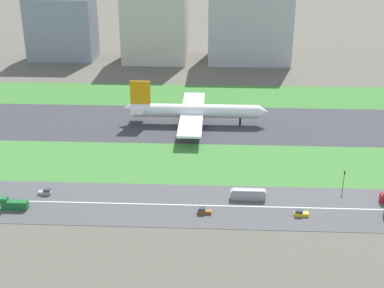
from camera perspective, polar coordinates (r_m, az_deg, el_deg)
ground_plane at (r=243.66m, az=0.36°, el=2.13°), size 800.00×800.00×0.00m
runway at (r=243.64m, az=0.36°, el=2.14°), size 280.00×46.00×0.10m
grass_median_north at (r=282.19m, az=0.70°, el=5.17°), size 280.00×36.00×0.10m
grass_median_south at (r=206.04m, az=-0.12°, el=-2.02°), size 280.00×36.00×0.10m
highway at (r=177.74m, az=-0.63°, el=-6.46°), size 280.00×28.00×0.10m
highway_centerline at (r=177.71m, az=-0.63°, el=-6.45°), size 266.00×0.50×0.01m
airliner at (r=241.50m, az=0.08°, el=3.51°), size 65.00×56.00×19.70m
car_3 at (r=190.25m, az=-15.20°, el=-4.92°), size 4.40×1.80×2.00m
car_0 at (r=172.78m, az=1.25°, el=-7.08°), size 4.40×1.80×2.00m
car_2 at (r=174.90m, az=11.41°, el=-7.19°), size 4.40×1.80×2.00m
truck_0 at (r=184.04m, az=-18.28°, el=-6.07°), size 8.40×2.50×4.00m
bus_1 at (r=181.34m, az=5.95°, el=-5.31°), size 11.60×2.50×3.50m
traffic_light at (r=192.06m, az=15.73°, el=-3.56°), size 0.36×0.50×7.20m
terminal_building at (r=361.56m, az=-13.56°, el=11.81°), size 41.42×25.72×38.85m
hangar_building at (r=349.00m, az=-3.89°, el=12.77°), size 39.44×36.65×48.19m
office_tower at (r=346.99m, az=6.10°, el=12.97°), size 50.92×35.06×52.20m
fuel_tank_west at (r=394.49m, az=4.13°, el=11.42°), size 16.42×16.42×13.12m
fuel_tank_centre at (r=395.79m, az=8.14°, el=11.49°), size 17.68×17.68×15.95m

